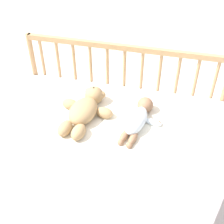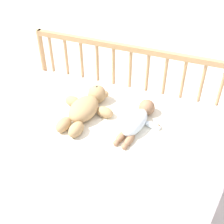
% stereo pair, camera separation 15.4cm
% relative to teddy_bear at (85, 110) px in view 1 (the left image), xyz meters
% --- Properties ---
extents(ground_plane, '(12.00, 12.00, 0.00)m').
position_rel_teddy_bear_xyz_m(ground_plane, '(0.17, 0.02, -0.56)').
color(ground_plane, silver).
extents(crib_mattress, '(1.35, 0.64, 0.51)m').
position_rel_teddy_bear_xyz_m(crib_mattress, '(0.17, 0.02, -0.31)').
color(crib_mattress, silver).
rests_on(crib_mattress, ground_plane).
extents(crib_rail, '(1.35, 0.04, 0.82)m').
position_rel_teddy_bear_xyz_m(crib_rail, '(0.17, 0.36, 0.03)').
color(crib_rail, tan).
rests_on(crib_rail, ground_plane).
extents(blanket, '(0.83, 0.51, 0.01)m').
position_rel_teddy_bear_xyz_m(blanket, '(0.16, -0.02, -0.05)').
color(blanket, silver).
rests_on(blanket, crib_mattress).
extents(teddy_bear, '(0.34, 0.44, 0.12)m').
position_rel_teddy_bear_xyz_m(teddy_bear, '(0.00, 0.00, 0.00)').
color(teddy_bear, tan).
rests_on(teddy_bear, crib_mattress).
extents(baby, '(0.28, 0.39, 0.10)m').
position_rel_teddy_bear_xyz_m(baby, '(0.32, 0.01, -0.01)').
color(baby, white).
rests_on(baby, crib_mattress).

